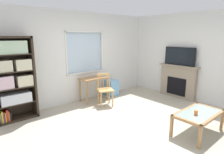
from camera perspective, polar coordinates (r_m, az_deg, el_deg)
ground at (r=4.47m, az=6.39°, el=-13.68°), size 6.08×5.40×0.02m
wall_back_with_window at (r=5.77m, az=-9.70°, el=5.80°), size 5.08×0.15×2.64m
wall_right at (r=6.23m, az=23.29°, el=5.58°), size 0.12×4.60×2.64m
bookshelf at (r=4.86m, az=-27.83°, el=0.13°), size 0.90×0.38×1.94m
desk_under_window at (r=5.73m, az=-5.56°, el=-1.36°), size 0.85×0.47×0.72m
wooden_chair at (r=5.37m, az=-2.18°, el=-3.67°), size 0.54×0.53×0.90m
plastic_drawer_unit at (r=6.30m, az=-0.24°, el=-3.24°), size 0.35×0.40×0.51m
fireplace at (r=6.38m, az=19.31°, el=-1.21°), size 0.26×1.27×1.05m
tv at (r=6.24m, az=19.75°, el=5.93°), size 0.06×1.00×0.56m
coffee_table at (r=4.22m, az=24.66°, el=-10.51°), size 1.06×0.61×0.45m
sippy_cup at (r=4.04m, az=24.03°, el=-9.82°), size 0.07×0.07×0.09m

